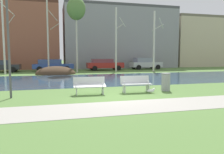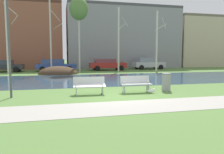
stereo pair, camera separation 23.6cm
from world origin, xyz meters
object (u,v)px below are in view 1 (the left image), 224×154
object	(u,v)px
parked_van_nearest_dark	(1,66)
parked_sedan_second_blue	(52,65)
seagull	(151,91)
bench_left	(90,85)
trash_bin	(166,82)
parked_hatch_third_red	(104,64)
bench_right	(136,83)
streetlamp	(7,15)
parked_wagon_fourth_silver	(145,63)

from	to	relation	value
parked_van_nearest_dark	parked_sedan_second_blue	distance (m)	5.71
seagull	bench_left	bearing A→B (deg)	171.37
trash_bin	parked_sedan_second_blue	bearing A→B (deg)	110.39
parked_van_nearest_dark	parked_hatch_third_red	xyz separation A→B (m)	(12.21, 0.09, 0.04)
bench_right	streetlamp	xyz separation A→B (m)	(-6.12, -0.02, 3.26)
bench_right	parked_hatch_third_red	size ratio (longest dim) A/B	0.35
parked_van_nearest_dark	parked_wagon_fourth_silver	distance (m)	18.17
bench_left	parked_wagon_fourth_silver	world-z (taller)	parked_wagon_fourth_silver
trash_bin	parked_sedan_second_blue	xyz separation A→B (m)	(-6.22, 16.74, 0.26)
bench_right	parked_hatch_third_red	bearing A→B (deg)	82.98
bench_left	parked_van_nearest_dark	size ratio (longest dim) A/B	0.40
streetlamp	parked_hatch_third_red	xyz separation A→B (m)	(8.18, 16.79, -2.95)
bench_right	parked_sedan_second_blue	size ratio (longest dim) A/B	0.34
parked_van_nearest_dark	parked_wagon_fourth_silver	size ratio (longest dim) A/B	0.93
trash_bin	parked_van_nearest_dark	bearing A→B (deg)	125.68
trash_bin	seagull	size ratio (longest dim) A/B	2.07
parked_sedan_second_blue	streetlamp	bearing A→B (deg)	-95.74
parked_sedan_second_blue	parked_wagon_fourth_silver	world-z (taller)	parked_wagon_fourth_silver
trash_bin	parked_wagon_fourth_silver	size ratio (longest dim) A/B	0.23
bench_right	trash_bin	size ratio (longest dim) A/B	1.66
bench_left	trash_bin	size ratio (longest dim) A/B	1.65
parked_van_nearest_dark	parked_hatch_third_red	world-z (taller)	parked_hatch_third_red
parked_sedan_second_blue	parked_van_nearest_dark	bearing A→B (deg)	-178.83
bench_left	parked_hatch_third_red	world-z (taller)	parked_hatch_third_red
parked_wagon_fourth_silver	bench_right	bearing A→B (deg)	-114.66
streetlamp	parked_sedan_second_blue	xyz separation A→B (m)	(1.69, 16.82, -2.97)
parked_sedan_second_blue	parked_wagon_fourth_silver	xyz separation A→B (m)	(12.44, 0.64, 0.06)
bench_left	streetlamp	xyz separation A→B (m)	(-3.65, -0.02, 3.26)
bench_left	parked_sedan_second_blue	world-z (taller)	parked_sedan_second_blue
trash_bin	parked_hatch_third_red	bearing A→B (deg)	89.06
parked_van_nearest_dark	parked_hatch_third_red	size ratio (longest dim) A/B	0.86
bench_right	streetlamp	distance (m)	6.93
trash_bin	parked_hatch_third_red	distance (m)	16.71
seagull	parked_van_nearest_dark	distance (m)	20.30
parked_sedan_second_blue	parked_hatch_third_red	world-z (taller)	parked_hatch_third_red
streetlamp	parked_van_nearest_dark	bearing A→B (deg)	103.54
parked_van_nearest_dark	parked_wagon_fourth_silver	world-z (taller)	parked_wagon_fourth_silver
streetlamp	parked_wagon_fourth_silver	xyz separation A→B (m)	(14.13, 17.46, -2.91)
parked_hatch_third_red	trash_bin	bearing A→B (deg)	-90.94
parked_hatch_third_red	parked_wagon_fourth_silver	size ratio (longest dim) A/B	1.08
bench_right	parked_van_nearest_dark	world-z (taller)	parked_van_nearest_dark
bench_right	parked_wagon_fourth_silver	world-z (taller)	parked_wagon_fourth_silver
parked_van_nearest_dark	seagull	bearing A→B (deg)	-57.79
seagull	streetlamp	bearing A→B (deg)	176.11
trash_bin	parked_sedan_second_blue	distance (m)	17.86
parked_hatch_third_red	parked_van_nearest_dark	bearing A→B (deg)	-179.58
seagull	trash_bin	bearing A→B (deg)	25.88
seagull	parked_hatch_third_red	size ratio (longest dim) A/B	0.10
bench_left	parked_hatch_third_red	distance (m)	17.38
parked_sedan_second_blue	bench_right	bearing A→B (deg)	-75.24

